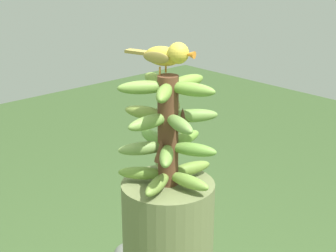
% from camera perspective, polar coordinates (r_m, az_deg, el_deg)
% --- Properties ---
extents(banana_bunch, '(0.27, 0.26, 0.29)m').
position_cam_1_polar(banana_bunch, '(1.36, 0.02, -0.60)').
color(banana_bunch, brown).
rests_on(banana_bunch, banana_tree).
extents(perched_bird, '(0.20, 0.08, 0.08)m').
position_cam_1_polar(perched_bird, '(1.32, -0.03, 7.62)').
color(perched_bird, '#C68933').
rests_on(perched_bird, banana_bunch).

